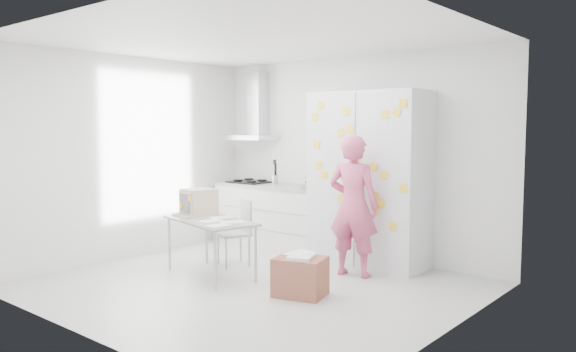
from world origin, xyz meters
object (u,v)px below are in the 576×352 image
Objects in this scene: desk at (202,210)px; cardboard_box at (300,276)px; chair at (238,228)px; person at (353,206)px.

cardboard_box is (1.55, -0.03, -0.55)m from desk.
chair reaches higher than cardboard_box.
person reaches higher than cardboard_box.
desk reaches higher than cardboard_box.
person is at bearing 46.55° from desk.
desk is 1.64m from cardboard_box.
chair is (0.13, 0.49, -0.28)m from desk.
person is 2.80× the size of cardboard_box.
desk is at bearing 178.80° from cardboard_box.
cardboard_box is at bearing 5.00° from chair.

